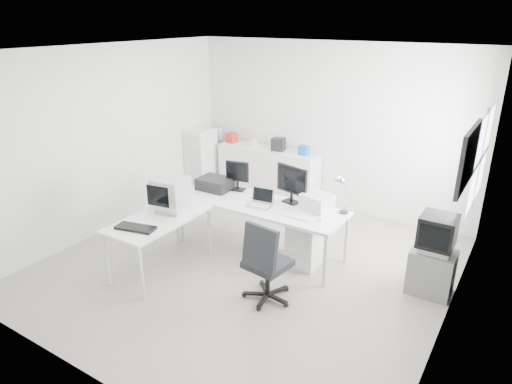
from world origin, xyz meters
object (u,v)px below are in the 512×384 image
Objects in this scene: side_desk at (161,243)px; office_chair at (268,260)px; main_desk at (260,228)px; crt_tv at (437,234)px; lcd_monitor_large at (292,185)px; filing_cabinet at (201,161)px; tv_cabinet at (431,272)px; sideboard at (268,174)px; laser_printer at (317,202)px; drawer_pedestal at (306,243)px; crt_monitor at (171,195)px; laptop at (260,198)px; inkjet_printer at (215,184)px; lcd_monitor_small at (237,176)px.

side_desk is 1.34× the size of office_chair.
main_desk is 2.34m from crt_tv.
main_desk is 1.71× the size of side_desk.
lcd_monitor_large is 2.86m from filing_cabinet.
sideboard is (-3.25, 1.59, 0.19)m from tv_cabinet.
laser_printer is at bearing -179.34° from crt_tv.
sideboard is at bearing 148.91° from laser_printer.
crt_monitor reaches higher than drawer_pedestal.
office_chair reaches higher than laptop.
lcd_monitor_large is at bearing 150.26° from drawer_pedestal.
tv_cabinet is 0.29× the size of sideboard.
drawer_pedestal is (0.70, 0.05, -0.08)m from main_desk.
office_chair is (1.53, -1.04, -0.31)m from inkjet_printer.
crt_tv is (1.59, 0.19, 0.48)m from drawer_pedestal.
lcd_monitor_large reaches higher than laser_printer.
lcd_monitor_small is at bearing 77.47° from side_desk.
crt_tv is (2.84, -0.01, -0.19)m from lcd_monitor_small.
lcd_monitor_small is at bearing -36.09° from filing_cabinet.
sideboard is (-1.01, 1.92, -0.39)m from laptop.
laser_printer reaches higher than main_desk.
drawer_pedestal is 1.64m from inkjet_printer.
inkjet_printer reaches higher than side_desk.
office_chair is 2.09× the size of crt_tv.
drawer_pedestal reaches higher than tv_cabinet.
laser_printer is 0.31× the size of filing_cabinet.
sideboard reaches higher than main_desk.
lcd_monitor_small is 0.84× the size of lcd_monitor_large.
main_desk is 5.17× the size of crt_monitor.
tv_cabinet is at bearing 6.74° from drawer_pedestal.
laser_printer reaches higher than drawer_pedestal.
laser_printer is (1.30, -0.03, -0.11)m from lcd_monitor_small.
lcd_monitor_large reaches higher than tv_cabinet.
drawer_pedestal is at bearing 4.09° from main_desk.
tv_cabinet is at bearing 0.00° from crt_tv.
crt_tv is (2.29, 0.24, 0.41)m from main_desk.
main_desk is 2.30m from tv_cabinet.
side_desk is 3.41m from tv_cabinet.
drawer_pedestal is 1.60m from tv_cabinet.
office_chair is 2.00m from tv_cabinet.
main_desk is at bearing -174.07° from crt_tv.
side_desk is 1.29m from inkjet_printer.
lcd_monitor_small is at bearing 155.56° from main_desk.
crt_monitor reaches higher than side_desk.
lcd_monitor_small is 0.88× the size of crt_tv.
crt_monitor reaches higher than tv_cabinet.
side_desk is 2.33× the size of drawer_pedestal.
side_desk is 1.16× the size of filing_cabinet.
laptop reaches higher than laser_printer.
inkjet_printer is 0.97× the size of crt_tv.
office_chair reaches higher than tv_cabinet.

